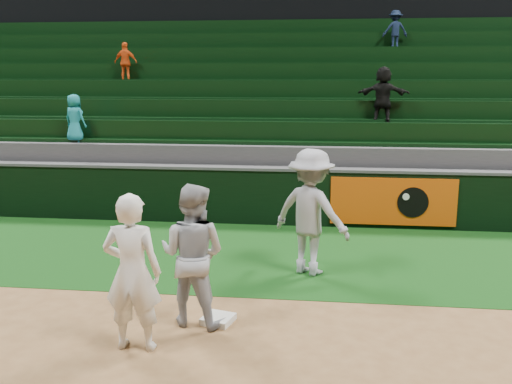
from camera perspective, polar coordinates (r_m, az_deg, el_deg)
ground at (r=7.73m, az=-5.28°, el=-12.89°), size 70.00×70.00×0.00m
foul_grass at (r=10.49m, az=-1.89°, el=-6.12°), size 36.00×4.20×0.01m
upper_deck at (r=24.53m, az=3.32°, el=18.20°), size 40.00×12.00×12.00m
first_base at (r=7.72m, az=-3.81°, el=-12.57°), size 0.46×0.46×0.08m
first_baseman at (r=6.85m, az=-12.26°, el=-7.87°), size 0.69×0.46×1.90m
baserunner at (r=7.43m, az=-6.35°, el=-6.25°), size 1.03×0.88×1.86m
base_coach at (r=9.22m, az=5.52°, el=-2.03°), size 1.53×1.30×2.05m
field_wall at (r=12.43m, az=-0.28°, el=-0.28°), size 36.00×0.45×1.25m
stadium_seating at (r=15.99m, az=1.29°, el=6.26°), size 36.00×5.95×4.97m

